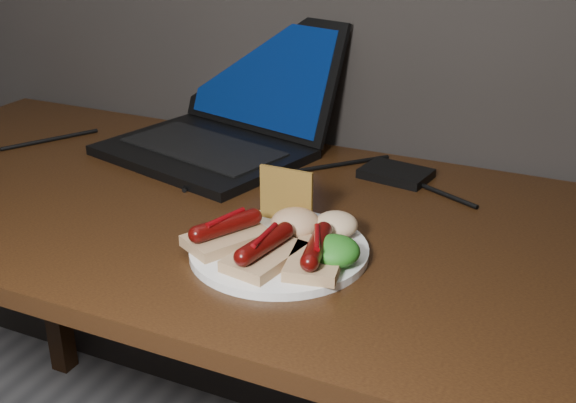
# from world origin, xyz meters

# --- Properties ---
(desk) EXTENTS (1.40, 0.70, 0.75)m
(desk) POSITION_xyz_m (0.00, 1.38, 0.66)
(desk) COLOR #38210E
(desk) RESTS_ON ground
(laptop) EXTENTS (0.44, 0.44, 0.25)m
(laptop) POSITION_xyz_m (-0.08, 1.62, 0.80)
(laptop) COLOR black
(laptop) RESTS_ON desk
(hard_drive) EXTENTS (0.13, 0.10, 0.02)m
(hard_drive) POSITION_xyz_m (0.28, 1.62, 0.76)
(hard_drive) COLOR black
(hard_drive) RESTS_ON desk
(desk_cables) EXTENTS (0.91, 0.31, 0.01)m
(desk_cables) POSITION_xyz_m (-0.01, 1.55, 0.75)
(desk_cables) COLOR black
(desk_cables) RESTS_ON desk
(plate) EXTENTS (0.32, 0.32, 0.01)m
(plate) POSITION_xyz_m (0.21, 1.27, 0.76)
(plate) COLOR white
(plate) RESTS_ON desk
(bread_sausage_left) EXTENTS (0.12, 0.13, 0.04)m
(bread_sausage_left) POSITION_xyz_m (0.14, 1.25, 0.78)
(bread_sausage_left) COLOR tan
(bread_sausage_left) RESTS_ON plate
(bread_sausage_center) EXTENTS (0.09, 0.13, 0.04)m
(bread_sausage_center) POSITION_xyz_m (0.21, 1.22, 0.78)
(bread_sausage_center) COLOR tan
(bread_sausage_center) RESTS_ON plate
(bread_sausage_right) EXTENTS (0.09, 0.13, 0.04)m
(bread_sausage_right) POSITION_xyz_m (0.28, 1.24, 0.78)
(bread_sausage_right) COLOR tan
(bread_sausage_right) RESTS_ON plate
(crispbread) EXTENTS (0.09, 0.01, 0.08)m
(crispbread) POSITION_xyz_m (0.19, 1.35, 0.80)
(crispbread) COLOR #A8822E
(crispbread) RESTS_ON plate
(salad_greens) EXTENTS (0.07, 0.07, 0.04)m
(salad_greens) POSITION_xyz_m (0.30, 1.26, 0.78)
(salad_greens) COLOR #105311
(salad_greens) RESTS_ON plate
(salsa_mound) EXTENTS (0.07, 0.07, 0.04)m
(salsa_mound) POSITION_xyz_m (0.22, 1.31, 0.78)
(salsa_mound) COLOR maroon
(salsa_mound) RESTS_ON plate
(coleslaw_mound) EXTENTS (0.06, 0.06, 0.04)m
(coleslaw_mound) POSITION_xyz_m (0.27, 1.33, 0.78)
(coleslaw_mound) COLOR beige
(coleslaw_mound) RESTS_ON plate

